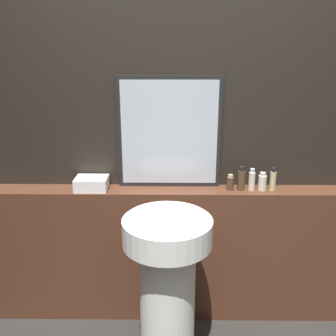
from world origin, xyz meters
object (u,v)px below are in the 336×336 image
(pedestal_sink, at_px, (167,280))
(body_wash_bottle, at_px, (262,182))
(shampoo_bottle, at_px, (230,183))
(mirror, at_px, (169,133))
(towel_stack, at_px, (92,183))
(lotion_bottle, at_px, (252,180))
(hand_soap_bottle, at_px, (273,180))
(conditioner_bottle, at_px, (241,179))

(pedestal_sink, bearing_deg, body_wash_bottle, 35.56)
(pedestal_sink, distance_m, shampoo_bottle, 0.74)
(pedestal_sink, relative_size, shampoo_bottle, 9.20)
(shampoo_bottle, bearing_deg, mirror, 169.48)
(towel_stack, bearing_deg, lotion_bottle, 0.00)
(towel_stack, height_order, hand_soap_bottle, hand_soap_bottle)
(mirror, distance_m, body_wash_bottle, 0.68)
(towel_stack, xyz_separation_m, hand_soap_bottle, (1.17, 0.00, 0.03))
(body_wash_bottle, distance_m, hand_soap_bottle, 0.07)
(shampoo_bottle, relative_size, hand_soap_bottle, 0.69)
(lotion_bottle, bearing_deg, hand_soap_bottle, 0.00)
(conditioner_bottle, bearing_deg, mirror, 171.04)
(towel_stack, xyz_separation_m, body_wash_bottle, (1.11, 0.00, 0.01))
(mirror, relative_size, lotion_bottle, 5.00)
(hand_soap_bottle, bearing_deg, shampoo_bottle, 180.00)
(shampoo_bottle, distance_m, body_wash_bottle, 0.21)
(pedestal_sink, relative_size, towel_stack, 4.60)
(towel_stack, bearing_deg, conditioner_bottle, 0.00)
(mirror, bearing_deg, lotion_bottle, -7.84)
(towel_stack, distance_m, hand_soap_bottle, 1.17)
(lotion_bottle, bearing_deg, body_wash_bottle, 0.00)
(mirror, distance_m, lotion_bottle, 0.61)
(mirror, distance_m, conditioner_bottle, 0.55)
(mirror, xyz_separation_m, body_wash_bottle, (0.60, -0.07, -0.31))
(mirror, xyz_separation_m, shampoo_bottle, (0.40, -0.07, -0.31))
(pedestal_sink, height_order, lotion_bottle, lotion_bottle)
(shampoo_bottle, bearing_deg, towel_stack, -180.00)
(towel_stack, xyz_separation_m, conditioner_bottle, (0.97, 0.00, 0.03))
(pedestal_sink, distance_m, conditioner_bottle, 0.79)
(mirror, distance_m, shampoo_bottle, 0.51)
(mirror, relative_size, body_wash_bottle, 6.07)
(pedestal_sink, bearing_deg, mirror, 89.23)
(pedestal_sink, height_order, mirror, mirror)
(pedestal_sink, distance_m, hand_soap_bottle, 0.93)
(hand_soap_bottle, bearing_deg, conditioner_bottle, 180.00)
(towel_stack, relative_size, shampoo_bottle, 2.00)
(towel_stack, xyz_separation_m, shampoo_bottle, (0.90, 0.00, 0.01))
(conditioner_bottle, bearing_deg, body_wash_bottle, 0.00)
(conditioner_bottle, bearing_deg, lotion_bottle, 0.00)
(conditioner_bottle, bearing_deg, shampoo_bottle, 180.00)
(body_wash_bottle, height_order, hand_soap_bottle, hand_soap_bottle)
(body_wash_bottle, bearing_deg, pedestal_sink, -144.44)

